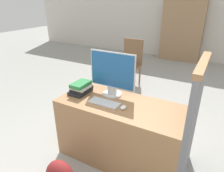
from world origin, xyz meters
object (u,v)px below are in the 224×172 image
Objects in this scene: keyboard at (104,103)px; mouse at (123,107)px; far_chair at (131,61)px; book_stack at (81,88)px; monitor at (112,75)px.

mouse reaches higher than keyboard.
keyboard is 0.35× the size of far_chair.
book_stack is (-0.61, 0.09, 0.05)m from mouse.
mouse is (0.26, -0.24, -0.23)m from monitor.
far_chair is at bearing 107.90° from monitor.
keyboard is at bearing -12.97° from book_stack.
monitor reaches higher than book_stack.
monitor is at bearing 97.16° from keyboard.
book_stack is 0.28× the size of far_chair.
keyboard is 4.24× the size of mouse.
mouse is 0.30× the size of book_stack.
book_stack is (-0.38, 0.09, 0.06)m from keyboard.
monitor is 1.64× the size of keyboard.
monitor is 0.57× the size of far_chair.
book_stack reaches higher than mouse.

